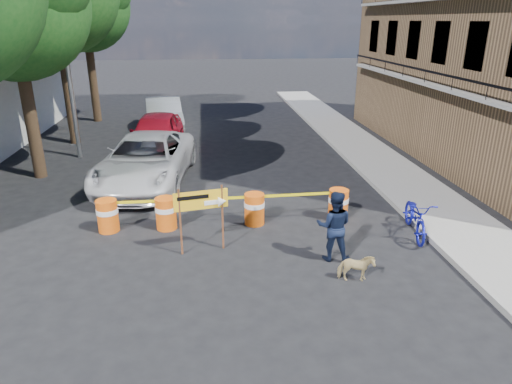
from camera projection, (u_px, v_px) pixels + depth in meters
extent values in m
plane|color=black|center=(239.00, 259.00, 11.07)|extent=(120.00, 120.00, 0.00)
cube|color=gray|center=(390.00, 171.00, 17.27)|extent=(2.40, 40.00, 0.15)
cylinder|color=#332316|center=(30.00, 113.00, 16.03)|extent=(0.44, 0.44, 4.76)
sphere|color=#164E17|center=(11.00, 3.00, 14.76)|extent=(5.00, 5.00, 5.00)
cylinder|color=#332316|center=(68.00, 85.00, 20.57)|extent=(0.44, 0.44, 5.32)
sphere|color=#164E17|center=(42.00, 9.00, 19.97)|extent=(3.78, 3.78, 3.78)
cylinder|color=#332316|center=(93.00, 77.00, 25.29)|extent=(0.44, 0.44, 4.93)
sphere|color=#164E17|center=(84.00, 5.00, 23.98)|extent=(4.80, 4.80, 4.80)
sphere|color=#164E17|center=(74.00, 19.00, 24.71)|extent=(3.36, 3.36, 3.36)
cylinder|color=gray|center=(66.00, 59.00, 17.86)|extent=(0.16, 0.16, 8.00)
cylinder|color=#EA530D|center=(108.00, 216.00, 12.38)|extent=(0.56, 0.56, 0.90)
cylinder|color=white|center=(107.00, 211.00, 12.33)|extent=(0.58, 0.58, 0.14)
cylinder|color=#EA530D|center=(166.00, 213.00, 12.53)|extent=(0.56, 0.56, 0.90)
cylinder|color=white|center=(166.00, 208.00, 12.48)|extent=(0.58, 0.58, 0.14)
cylinder|color=#EA530D|center=(254.00, 209.00, 12.81)|extent=(0.56, 0.56, 0.90)
cylinder|color=white|center=(254.00, 204.00, 12.76)|extent=(0.58, 0.58, 0.14)
cylinder|color=#EA530D|center=(338.00, 205.00, 13.13)|extent=(0.56, 0.56, 0.90)
cylinder|color=white|center=(339.00, 200.00, 13.08)|extent=(0.58, 0.58, 0.14)
cylinder|color=#592D19|center=(180.00, 223.00, 10.99)|extent=(0.05, 0.05, 1.71)
cylinder|color=#592D19|center=(223.00, 217.00, 11.28)|extent=(0.05, 0.05, 1.71)
cube|color=yellow|center=(201.00, 200.00, 10.95)|extent=(1.31, 0.28, 0.47)
cube|color=white|center=(212.00, 203.00, 11.04)|extent=(0.37, 0.08, 0.11)
cone|color=white|center=(222.00, 201.00, 11.11)|extent=(0.25, 0.28, 0.25)
cube|color=black|center=(193.00, 198.00, 10.85)|extent=(0.75, 0.15, 0.09)
imported|color=black|center=(334.00, 226.00, 10.77)|extent=(0.99, 0.85, 1.74)
imported|color=#1417A2|center=(418.00, 200.00, 11.96)|extent=(0.90, 1.19, 2.03)
imported|color=tan|center=(356.00, 268.00, 10.01)|extent=(0.82, 0.45, 0.66)
imported|color=silver|center=(146.00, 160.00, 15.92)|extent=(3.49, 6.33, 1.68)
imported|color=#A30D1F|center=(156.00, 133.00, 19.73)|extent=(2.35, 5.10, 1.69)
imported|color=#B9BCC1|center=(164.00, 115.00, 23.67)|extent=(2.35, 5.17, 1.64)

